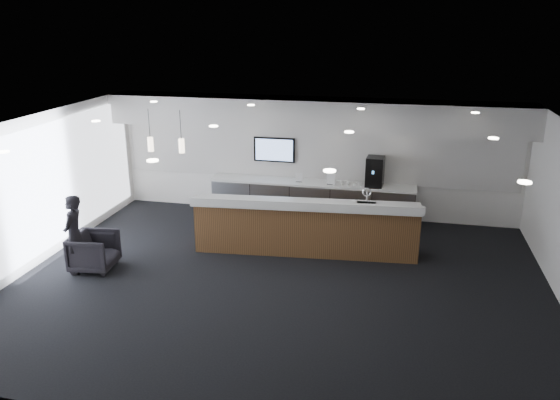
% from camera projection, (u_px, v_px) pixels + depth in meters
% --- Properties ---
extents(ground, '(10.00, 10.00, 0.00)m').
position_uv_depth(ground, '(280.00, 283.00, 10.36)').
color(ground, black).
rests_on(ground, ground).
extents(ceiling, '(10.00, 8.00, 0.02)m').
position_uv_depth(ceiling, '(280.00, 127.00, 9.40)').
color(ceiling, black).
rests_on(ceiling, back_wall).
extents(back_wall, '(10.00, 0.02, 3.00)m').
position_uv_depth(back_wall, '(314.00, 157.00, 13.58)').
color(back_wall, white).
rests_on(back_wall, ground).
extents(left_wall, '(0.02, 8.00, 3.00)m').
position_uv_depth(left_wall, '(36.00, 191.00, 10.91)').
color(left_wall, white).
rests_on(left_wall, ground).
extents(soffit_bulkhead, '(10.00, 0.90, 0.70)m').
position_uv_depth(soffit_bulkhead, '(312.00, 114.00, 12.80)').
color(soffit_bulkhead, silver).
rests_on(soffit_bulkhead, back_wall).
extents(alcove_panel, '(9.80, 0.06, 1.40)m').
position_uv_depth(alcove_panel, '(314.00, 153.00, 13.52)').
color(alcove_panel, silver).
rests_on(alcove_panel, back_wall).
extents(window_blinds_wall, '(0.04, 7.36, 2.55)m').
position_uv_depth(window_blinds_wall, '(38.00, 191.00, 10.90)').
color(window_blinds_wall, silver).
rests_on(window_blinds_wall, left_wall).
extents(back_credenza, '(5.06, 0.66, 0.95)m').
position_uv_depth(back_credenza, '(311.00, 200.00, 13.58)').
color(back_credenza, '#989AA0').
rests_on(back_credenza, ground).
extents(wall_tv, '(1.05, 0.08, 0.62)m').
position_uv_depth(wall_tv, '(274.00, 150.00, 13.65)').
color(wall_tv, black).
rests_on(wall_tv, back_wall).
extents(pendant_left, '(0.12, 0.12, 0.30)m').
position_uv_depth(pendant_left, '(171.00, 152.00, 10.87)').
color(pendant_left, '#FFE7C6').
rests_on(pendant_left, ceiling).
extents(pendant_right, '(0.12, 0.12, 0.30)m').
position_uv_depth(pendant_right, '(139.00, 150.00, 11.02)').
color(pendant_right, '#FFE7C6').
rests_on(pendant_right, ceiling).
extents(ceiling_can_lights, '(7.00, 5.00, 0.02)m').
position_uv_depth(ceiling_can_lights, '(280.00, 129.00, 9.41)').
color(ceiling_can_lights, white).
rests_on(ceiling_can_lights, ceiling).
extents(service_counter, '(4.81, 1.20, 1.49)m').
position_uv_depth(service_counter, '(306.00, 227.00, 11.56)').
color(service_counter, '#51331B').
rests_on(service_counter, ground).
extents(coffee_machine, '(0.44, 0.55, 0.71)m').
position_uv_depth(coffee_machine, '(375.00, 172.00, 13.01)').
color(coffee_machine, black).
rests_on(coffee_machine, back_credenza).
extents(info_sign_left, '(0.17, 0.03, 0.23)m').
position_uv_depth(info_sign_left, '(299.00, 177.00, 13.39)').
color(info_sign_left, white).
rests_on(info_sign_left, back_credenza).
extents(info_sign_right, '(0.20, 0.06, 0.27)m').
position_uv_depth(info_sign_right, '(331.00, 179.00, 13.17)').
color(info_sign_right, white).
rests_on(info_sign_right, back_credenza).
extents(armchair, '(0.91, 0.89, 0.76)m').
position_uv_depth(armchair, '(94.00, 251.00, 10.85)').
color(armchair, black).
rests_on(armchair, ground).
extents(lounge_guest, '(0.47, 0.63, 1.59)m').
position_uv_depth(lounge_guest, '(74.00, 235.00, 10.59)').
color(lounge_guest, black).
rests_on(lounge_guest, ground).
extents(cup_0, '(0.09, 0.09, 0.08)m').
position_uv_depth(cup_0, '(378.00, 185.00, 13.01)').
color(cup_0, white).
rests_on(cup_0, back_credenza).
extents(cup_1, '(0.12, 0.12, 0.08)m').
position_uv_depth(cup_1, '(372.00, 185.00, 13.04)').
color(cup_1, white).
rests_on(cup_1, back_credenza).
extents(cup_2, '(0.11, 0.11, 0.08)m').
position_uv_depth(cup_2, '(366.00, 185.00, 13.07)').
color(cup_2, white).
rests_on(cup_2, back_credenza).
extents(cup_3, '(0.11, 0.11, 0.08)m').
position_uv_depth(cup_3, '(360.00, 184.00, 13.10)').
color(cup_3, white).
rests_on(cup_3, back_credenza).
extents(cup_4, '(0.12, 0.12, 0.08)m').
position_uv_depth(cup_4, '(354.00, 184.00, 13.13)').
color(cup_4, white).
rests_on(cup_4, back_credenza).
extents(cup_5, '(0.10, 0.10, 0.08)m').
position_uv_depth(cup_5, '(349.00, 183.00, 13.15)').
color(cup_5, white).
rests_on(cup_5, back_credenza).
extents(cup_6, '(0.12, 0.12, 0.08)m').
position_uv_depth(cup_6, '(343.00, 183.00, 13.18)').
color(cup_6, white).
rests_on(cup_6, back_credenza).
extents(cup_7, '(0.10, 0.10, 0.08)m').
position_uv_depth(cup_7, '(337.00, 183.00, 13.21)').
color(cup_7, white).
rests_on(cup_7, back_credenza).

